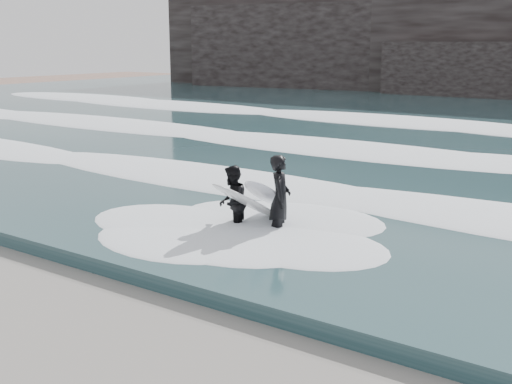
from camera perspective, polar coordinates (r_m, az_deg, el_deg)
foam_near at (r=15.08m, az=7.46°, el=-0.55°), size 60.00×3.20×0.20m
foam_mid at (r=21.41m, az=16.22°, el=3.16°), size 60.00×4.00×0.24m
surfer_left at (r=12.93m, az=1.83°, el=-0.48°), size 1.35×2.18×1.77m
surfer_right at (r=13.03m, az=-1.82°, el=-0.93°), size 1.24×2.13×1.52m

